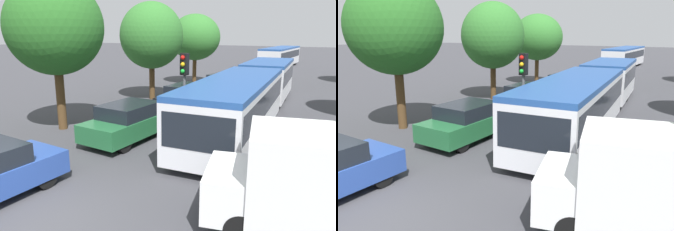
# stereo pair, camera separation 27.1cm
# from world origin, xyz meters

# --- Properties ---
(ground_plane) EXTENTS (200.00, 200.00, 0.00)m
(ground_plane) POSITION_xyz_m (0.00, 0.00, 0.00)
(ground_plane) COLOR #3D3D42
(articulated_bus) EXTENTS (3.75, 16.69, 2.46)m
(articulated_bus) POSITION_xyz_m (1.83, 11.98, 1.42)
(articulated_bus) COLOR silver
(articulated_bus) RESTS_ON ground
(city_bus_rear) EXTENTS (2.87, 11.29, 2.41)m
(city_bus_rear) POSITION_xyz_m (-1.77, 38.17, 1.40)
(city_bus_rear) COLOR silver
(city_bus_rear) RESTS_ON ground
(queued_car_green) EXTENTS (2.08, 4.41, 1.50)m
(queued_car_green) POSITION_xyz_m (-1.53, 6.18, 0.76)
(queued_car_green) COLOR #236638
(queued_car_green) RESTS_ON ground
(queued_car_black) EXTENTS (2.03, 4.31, 1.46)m
(queued_car_black) POSITION_xyz_m (-1.71, 11.83, 0.74)
(queued_car_black) COLOR black
(queued_car_black) RESTS_ON ground
(queued_car_tan) EXTENTS (2.00, 4.23, 1.44)m
(queued_car_tan) POSITION_xyz_m (-1.62, 17.44, 0.73)
(queued_car_tan) COLOR tan
(queued_car_tan) RESTS_ON ground
(queued_car_graphite) EXTENTS (2.01, 4.27, 1.45)m
(queued_car_graphite) POSITION_xyz_m (-1.72, 23.07, 0.73)
(queued_car_graphite) COLOR #47474C
(queued_car_graphite) RESTS_ON ground
(white_van) EXTENTS (5.31, 3.04, 2.31)m
(white_van) POSITION_xyz_m (6.07, 2.87, 1.24)
(white_van) COLOR white
(white_van) RESTS_ON ground
(traffic_light) EXTENTS (0.34, 0.37, 3.40)m
(traffic_light) POSITION_xyz_m (-0.08, 8.09, 2.50)
(traffic_light) COLOR #56595E
(traffic_light) RESTS_ON ground
(tree_left_mid) EXTENTS (4.09, 4.09, 6.47)m
(tree_left_mid) POSITION_xyz_m (-5.07, 5.92, 4.34)
(tree_left_mid) COLOR #51381E
(tree_left_mid) RESTS_ON ground
(tree_left_far) EXTENTS (3.96, 3.96, 6.08)m
(tree_left_far) POSITION_xyz_m (-5.09, 13.57, 3.92)
(tree_left_far) COLOR #51381E
(tree_left_far) RESTS_ON ground
(tree_left_distant) EXTENTS (4.12, 4.12, 5.69)m
(tree_left_distant) POSITION_xyz_m (-5.50, 20.99, 3.81)
(tree_left_distant) COLOR #51381E
(tree_left_distant) RESTS_ON ground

